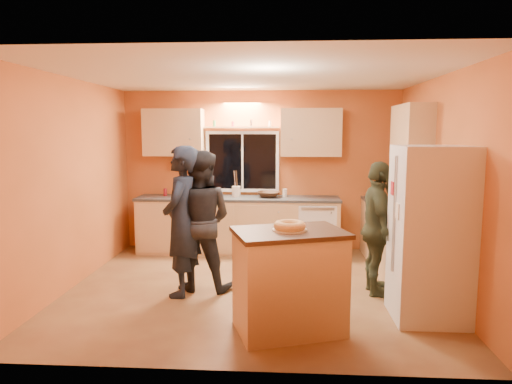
# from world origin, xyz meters

# --- Properties ---
(ground) EXTENTS (4.50, 4.50, 0.00)m
(ground) POSITION_xyz_m (0.00, 0.00, 0.00)
(ground) COLOR brown
(ground) RESTS_ON ground
(room_shell) EXTENTS (4.54, 4.04, 2.61)m
(room_shell) POSITION_xyz_m (0.12, 0.41, 1.62)
(room_shell) COLOR #CF6D35
(room_shell) RESTS_ON ground
(back_counter) EXTENTS (4.23, 0.62, 0.90)m
(back_counter) POSITION_xyz_m (0.01, 1.70, 0.45)
(back_counter) COLOR tan
(back_counter) RESTS_ON ground
(right_counter) EXTENTS (0.62, 1.84, 0.90)m
(right_counter) POSITION_xyz_m (1.95, 0.50, 0.45)
(right_counter) COLOR tan
(right_counter) RESTS_ON ground
(refrigerator) EXTENTS (0.72, 0.70, 1.80)m
(refrigerator) POSITION_xyz_m (1.89, -0.80, 0.90)
(refrigerator) COLOR silver
(refrigerator) RESTS_ON ground
(island) EXTENTS (1.20, 1.00, 1.00)m
(island) POSITION_xyz_m (0.45, -1.19, 0.51)
(island) COLOR tan
(island) RESTS_ON ground
(bundt_pastry) EXTENTS (0.31, 0.31, 0.09)m
(bundt_pastry) POSITION_xyz_m (0.45, -1.19, 1.05)
(bundt_pastry) COLOR #D7AF58
(bundt_pastry) RESTS_ON island
(person_left) EXTENTS (0.46, 0.67, 1.78)m
(person_left) POSITION_xyz_m (-0.82, -0.25, 0.89)
(person_left) COLOR black
(person_left) RESTS_ON ground
(person_center) EXTENTS (0.90, 0.73, 1.72)m
(person_center) POSITION_xyz_m (-0.64, -0.05, 0.86)
(person_center) COLOR black
(person_center) RESTS_ON ground
(person_right) EXTENTS (0.39, 0.94, 1.60)m
(person_right) POSITION_xyz_m (1.50, -0.10, 0.80)
(person_right) COLOR #333B25
(person_right) RESTS_ON ground
(mixing_bowl) EXTENTS (0.42, 0.42, 0.09)m
(mixing_bowl) POSITION_xyz_m (0.14, 1.73, 0.94)
(mixing_bowl) COLOR black
(mixing_bowl) RESTS_ON back_counter
(utensil_crock) EXTENTS (0.14, 0.14, 0.17)m
(utensil_crock) POSITION_xyz_m (-0.38, 1.75, 0.99)
(utensil_crock) COLOR beige
(utensil_crock) RESTS_ON back_counter
(potted_plant) EXTENTS (0.34, 0.31, 0.31)m
(potted_plant) POSITION_xyz_m (1.96, -0.30, 1.05)
(potted_plant) COLOR gray
(potted_plant) RESTS_ON right_counter
(red_box) EXTENTS (0.19, 0.17, 0.07)m
(red_box) POSITION_xyz_m (1.91, 0.32, 0.94)
(red_box) COLOR maroon
(red_box) RESTS_ON right_counter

